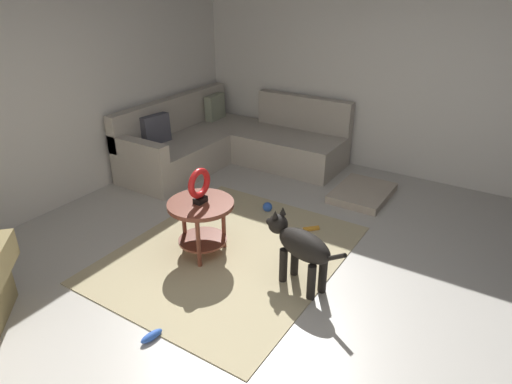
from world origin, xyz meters
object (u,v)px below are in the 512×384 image
Objects in this scene: side_table at (201,214)px; dog_toy_rope at (311,229)px; dog_bed_mat at (362,193)px; dog_toy_ball at (268,207)px; dog_toy_bone at (152,336)px; torus_sculpture at (199,185)px; sectional_couch at (228,144)px; dog at (300,246)px.

dog_toy_rope is at bearing -36.50° from side_table.
dog_toy_ball is at bearing 140.48° from dog_bed_mat.
dog_toy_bone is at bearing 171.41° from dog_bed_mat.
side_table is 0.29m from torus_sculpture.
dog_bed_mat is at bearing -39.52° from dog_toy_ball.
dog_toy_bone is at bearing -171.92° from dog_toy_ball.
torus_sculpture is 1.33m from dog_toy_rope.
torus_sculpture is 2.23m from dog_bed_mat.
torus_sculpture reaches higher than dog_toy_rope.
dog_toy_ball reaches higher than dog_toy_bone.
dog_bed_mat is (1.96, -0.84, -0.37)m from side_table.
dog_toy_rope is at bearing -120.45° from sectional_couch.
dog is at bearing -86.06° from torus_sculpture.
dog_bed_mat is 7.59× the size of dog_toy_ball.
side_table is 2.16m from dog_bed_mat.
side_table is at bearing 175.64° from dog_toy_ball.
sectional_couch is 3.39m from dog_toy_bone.
torus_sculpture is 1.33m from dog_toy_bone.
side_table is at bearing 143.50° from dog_toy_rope.
dog_toy_ball is at bearing 57.68° from dog.
dog_bed_mat is at bearing -23.15° from side_table.
dog_bed_mat is at bearing -8.59° from dog_toy_bone.
side_table reaches higher than dog_bed_mat.
side_table reaches higher than dog_toy_rope.
dog_bed_mat is 4.82× the size of dog_toy_rope.
sectional_couch is 2.81× the size of dog_bed_mat.
dog is 7.89× the size of dog_toy_ball.
sectional_couch is at bearing 89.84° from dog_bed_mat.
sectional_couch is 12.50× the size of dog_toy_bone.
torus_sculpture is at bearing 175.64° from dog_toy_ball.
dog_bed_mat is 1.19m from dog_toy_ball.
side_table is 1.20m from dog_toy_bone.
dog_bed_mat is (-0.01, -1.94, -0.24)m from sectional_couch.
sectional_couch is 2.29m from torus_sculpture.
sectional_couch is 2.71× the size of dog.
dog_toy_bone is at bearing -160.56° from torus_sculpture.
dog_toy_rope is 0.92× the size of dog_toy_bone.
torus_sculpture is (-1.96, -1.11, 0.42)m from sectional_couch.
sectional_couch is 13.56× the size of dog_toy_rope.
torus_sculpture is at bearing 180.00° from side_table.
dog_bed_mat is 1.92m from dog.
side_table reaches higher than dog_toy_ball.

